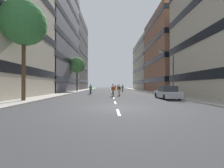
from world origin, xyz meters
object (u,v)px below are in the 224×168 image
(skater_1, at_px, (123,88))
(skater_6, at_px, (119,89))
(parked_car_near, at_px, (167,93))
(street_tree_mid, at_px, (24,24))
(skater_5, at_px, (113,89))
(skater_2, at_px, (91,89))
(skater_7, at_px, (115,87))
(street_tree_near, at_px, (77,65))
(streetlamp_right, at_px, (171,68))
(skater_0, at_px, (91,88))
(skater_3, at_px, (91,87))
(skater_4, at_px, (117,87))

(skater_1, relative_size, skater_6, 1.00)
(parked_car_near, height_order, street_tree_mid, street_tree_mid)
(parked_car_near, bearing_deg, skater_5, 148.48)
(skater_5, bearing_deg, skater_6, 59.90)
(street_tree_mid, distance_m, skater_2, 14.73)
(skater_7, bearing_deg, street_tree_near, -127.60)
(street_tree_mid, bearing_deg, streetlamp_right, 21.03)
(street_tree_mid, xyz_separation_m, skater_2, (4.96, 12.17, -6.63))
(street_tree_mid, relative_size, skater_1, 5.44)
(skater_2, bearing_deg, skater_0, 97.32)
(parked_car_near, distance_m, skater_3, 33.54)
(skater_5, xyz_separation_m, skater_6, (1.03, 1.77, 0.00))
(skater_0, bearing_deg, skater_2, -82.68)
(skater_2, relative_size, skater_4, 1.00)
(streetlamp_right, xyz_separation_m, skater_6, (-7.25, 2.00, -3.12))
(skater_0, height_order, skater_4, same)
(skater_2, bearing_deg, skater_6, -36.23)
(skater_5, bearing_deg, parked_car_near, -31.52)
(skater_0, bearing_deg, street_tree_mid, -102.38)
(street_tree_mid, xyz_separation_m, skater_3, (2.30, 33.90, -6.60))
(skater_5, bearing_deg, street_tree_mid, -142.36)
(skater_0, height_order, skater_2, same)
(skater_0, distance_m, skater_2, 6.64)
(skater_3, distance_m, skater_6, 26.42)
(skater_2, height_order, skater_7, same)
(street_tree_near, xyz_separation_m, skater_2, (4.96, -11.74, -5.74))
(skater_7, bearing_deg, skater_0, -108.48)
(street_tree_near, relative_size, skater_5, 4.86)
(streetlamp_right, relative_size, skater_4, 3.65)
(skater_2, bearing_deg, skater_4, 75.13)
(skater_3, xyz_separation_m, skater_5, (6.53, -27.08, 0.00))
(street_tree_near, height_order, skater_4, street_tree_near)
(skater_1, height_order, skater_2, same)
(parked_car_near, relative_size, street_tree_mid, 0.46)
(street_tree_near, bearing_deg, parked_car_near, -54.14)
(street_tree_near, height_order, skater_5, street_tree_near)
(street_tree_near, relative_size, skater_1, 4.86)
(street_tree_near, relative_size, skater_3, 4.86)
(skater_2, bearing_deg, skater_1, 59.28)
(street_tree_near, distance_m, skater_5, 20.08)
(skater_6, bearing_deg, skater_1, 83.11)
(skater_4, height_order, skater_7, same)
(street_tree_near, bearing_deg, skater_4, 44.84)
(parked_car_near, relative_size, skater_1, 2.47)
(skater_5, xyz_separation_m, skater_7, (1.48, 30.49, 0.00))
(street_tree_mid, distance_m, skater_5, 12.96)
(street_tree_near, height_order, skater_6, street_tree_near)
(skater_2, relative_size, skater_3, 1.00)
(skater_1, distance_m, skater_4, 11.41)
(parked_car_near, bearing_deg, skater_3, 112.57)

